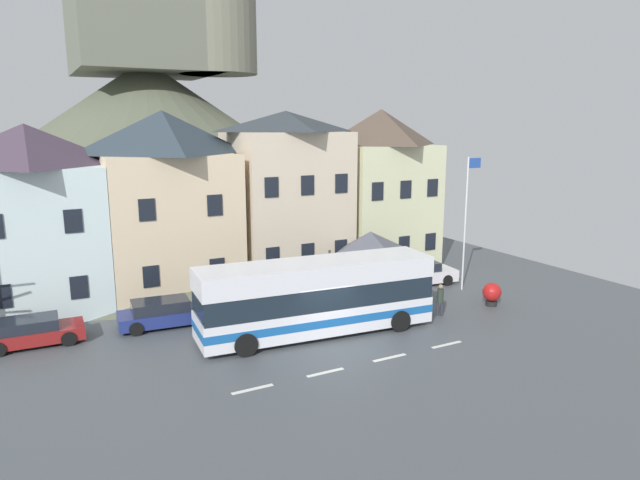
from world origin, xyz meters
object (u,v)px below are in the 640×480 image
at_px(townhouse_02, 287,196).
at_px(pedestrian_00, 440,298).
at_px(transit_bus, 317,298).
at_px(pedestrian_01, 358,292).
at_px(harbour_buoy, 492,293).
at_px(parked_car_01, 32,332).
at_px(townhouse_01, 166,203).
at_px(townhouse_00, 33,219).
at_px(parked_car_02, 164,313).
at_px(townhouse_03, 380,189).
at_px(flagpole, 467,215).
at_px(public_bench, 370,274).
at_px(hilltop_castle, 150,145).
at_px(parked_car_00, 417,273).
at_px(bus_shelter, 370,243).

bearing_deg(townhouse_02, pedestrian_00, -70.09).
height_order(transit_bus, pedestrian_01, transit_bus).
bearing_deg(townhouse_02, harbour_buoy, -54.82).
bearing_deg(parked_car_01, townhouse_01, 38.25).
xyz_separation_m(townhouse_00, townhouse_02, (13.85, -0.58, 0.36)).
bearing_deg(transit_bus, pedestrian_01, 38.23).
xyz_separation_m(parked_car_02, pedestrian_00, (12.48, -4.99, 0.27)).
xyz_separation_m(townhouse_03, pedestrian_01, (-5.92, -7.00, -4.37)).
bearing_deg(flagpole, public_bench, 134.81).
height_order(pedestrian_01, public_bench, pedestrian_01).
bearing_deg(townhouse_00, hilltop_castle, 60.62).
bearing_deg(parked_car_02, harbour_buoy, -12.80).
distance_m(parked_car_02, pedestrian_00, 13.44).
bearing_deg(parked_car_01, parked_car_00, 0.89).
xyz_separation_m(townhouse_01, parked_car_02, (-1.67, -5.72, -4.43)).
height_order(hilltop_castle, parked_car_02, hilltop_castle).
distance_m(transit_bus, pedestrian_00, 6.66).
bearing_deg(harbour_buoy, bus_shelter, 135.04).
bearing_deg(parked_car_02, townhouse_00, 135.84).
bearing_deg(flagpole, hilltop_castle, 116.83).
distance_m(townhouse_01, townhouse_02, 7.15).
relative_size(parked_car_01, flagpole, 0.54).
xyz_separation_m(hilltop_castle, bus_shelter, (6.97, -22.75, -4.70)).
xyz_separation_m(parked_car_00, harbour_buoy, (1.00, -5.07, 0.02)).
relative_size(public_bench, flagpole, 0.19).
bearing_deg(transit_bus, townhouse_01, 117.68).
xyz_separation_m(townhouse_02, harbour_buoy, (7.15, -10.15, -4.39)).
relative_size(townhouse_01, flagpole, 1.33).
bearing_deg(pedestrian_01, townhouse_02, 97.25).
xyz_separation_m(hilltop_castle, parked_car_01, (-9.93, -22.12, -7.08)).
bearing_deg(townhouse_01, hilltop_castle, 80.93).
relative_size(townhouse_00, public_bench, 6.47).
bearing_deg(townhouse_03, pedestrian_01, -130.20).
height_order(parked_car_01, pedestrian_00, pedestrian_00).
xyz_separation_m(bus_shelter, parked_car_02, (-11.31, 0.35, -2.35)).
relative_size(townhouse_03, bus_shelter, 2.86).
bearing_deg(parked_car_01, transit_bus, -20.24).
xyz_separation_m(hilltop_castle, pedestrian_01, (5.35, -24.20, -6.88)).
bearing_deg(transit_bus, townhouse_00, 142.25).
bearing_deg(hilltop_castle, transit_bus, -86.64).
relative_size(townhouse_01, transit_bus, 0.92).
relative_size(parked_car_00, harbour_buoy, 3.87).
bearing_deg(bus_shelter, pedestrian_01, -138.28).
xyz_separation_m(townhouse_03, parked_car_02, (-15.61, -5.21, -4.53)).
bearing_deg(hilltop_castle, pedestrian_00, -73.45).
height_order(bus_shelter, pedestrian_00, bus_shelter).
bearing_deg(flagpole, townhouse_02, 137.75).
bearing_deg(flagpole, townhouse_00, 160.40).
relative_size(townhouse_02, parked_car_00, 2.13).
relative_size(parked_car_00, pedestrian_01, 3.12).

